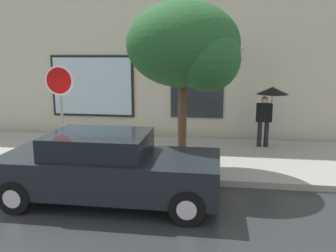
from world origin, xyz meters
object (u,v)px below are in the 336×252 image
pedestrian_with_umbrella (270,100)px  street_tree (188,48)px  parked_car (109,168)px  stop_sign (60,95)px

pedestrian_with_umbrella → street_tree: 3.60m
parked_car → pedestrian_with_umbrella: size_ratio=2.35×
street_tree → stop_sign: street_tree is taller
pedestrian_with_umbrella → stop_sign: stop_sign is taller
stop_sign → pedestrian_with_umbrella: bearing=22.4°
pedestrian_with_umbrella → street_tree: (-2.27, -2.38, 1.48)m
pedestrian_with_umbrella → stop_sign: bearing=-157.6°
street_tree → pedestrian_with_umbrella: bearing=46.3°
parked_car → stop_sign: 2.98m
parked_car → pedestrian_with_umbrella: bearing=49.2°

